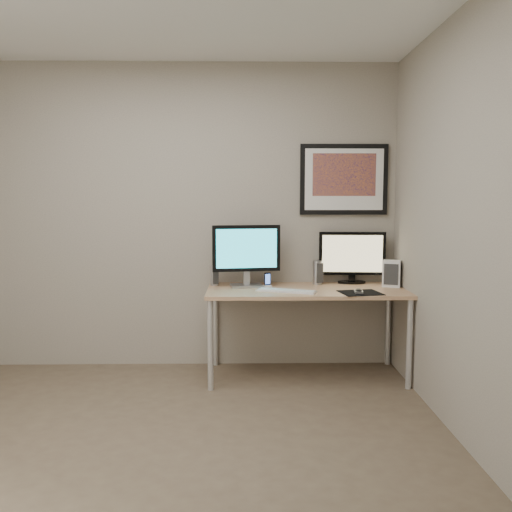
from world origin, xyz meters
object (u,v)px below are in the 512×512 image
object	(u,v)px
phone_dock	(267,280)
keyboard	(286,291)
speaker_right	(317,273)
framed_art	(344,179)
monitor_tv	(352,256)
speaker_left	(214,275)
fan_unit	(392,274)
desk	(306,297)
monitor_large	(246,253)

from	to	relation	value
phone_dock	keyboard	bearing A→B (deg)	-83.15
speaker_right	framed_art	bearing A→B (deg)	1.50
phone_dock	keyboard	xyz separation A→B (m)	(0.14, -0.24, -0.05)
monitor_tv	speaker_left	bearing A→B (deg)	-172.27
monitor_tv	speaker_left	xyz separation A→B (m)	(-1.18, -0.09, -0.15)
speaker_right	fan_unit	world-z (taller)	fan_unit
keyboard	fan_unit	distance (m)	0.92
desk	speaker_right	xyz separation A→B (m)	(0.12, 0.23, 0.17)
keyboard	phone_dock	bearing A→B (deg)	142.13
keyboard	fan_unit	world-z (taller)	fan_unit
monitor_large	monitor_tv	xyz separation A→B (m)	(0.91, 0.17, -0.05)
phone_dock	monitor_large	bearing A→B (deg)	154.82
framed_art	keyboard	world-z (taller)	framed_art
monitor_tv	framed_art	bearing A→B (deg)	144.41
phone_dock	fan_unit	size ratio (longest dim) A/B	0.54
monitor_tv	speaker_left	world-z (taller)	monitor_tv
desk	fan_unit	xyz separation A→B (m)	(0.72, 0.09, 0.18)
keyboard	framed_art	bearing A→B (deg)	63.70
desk	framed_art	xyz separation A→B (m)	(0.35, 0.33, 0.96)
fan_unit	speaker_left	bearing A→B (deg)	-163.34
monitor_large	speaker_right	distance (m)	0.64
speaker_right	speaker_left	bearing A→B (deg)	160.58
framed_art	monitor_large	distance (m)	1.06
desk	monitor_large	world-z (taller)	monitor_large
framed_art	monitor_tv	bearing A→B (deg)	-39.06
monitor_large	fan_unit	xyz separation A→B (m)	(1.20, -0.01, -0.17)
speaker_left	fan_unit	distance (m)	1.48
monitor_tv	speaker_left	distance (m)	1.19
monitor_large	keyboard	distance (m)	0.48
desk	speaker_left	world-z (taller)	speaker_left
framed_art	speaker_right	xyz separation A→B (m)	(-0.23, -0.10, -0.79)
desk	keyboard	xyz separation A→B (m)	(-0.17, -0.14, 0.07)
framed_art	keyboard	xyz separation A→B (m)	(-0.52, -0.47, -0.88)
phone_dock	speaker_right	bearing A→B (deg)	-6.86
speaker_left	fan_unit	size ratio (longest dim) A/B	0.76
framed_art	monitor_tv	world-z (taller)	framed_art
desk	framed_art	world-z (taller)	framed_art
monitor_large	monitor_tv	bearing A→B (deg)	2.26
phone_dock	framed_art	bearing A→B (deg)	-4.35
desk	keyboard	bearing A→B (deg)	-140.82
phone_dock	keyboard	world-z (taller)	phone_dock
speaker_left	fan_unit	xyz separation A→B (m)	(1.47, -0.09, 0.03)
framed_art	monitor_tv	distance (m)	0.66
monitor_tv	monitor_large	bearing A→B (deg)	-165.97
desk	monitor_tv	world-z (taller)	monitor_tv
monitor_large	phone_dock	world-z (taller)	monitor_large
desk	speaker_left	bearing A→B (deg)	166.23
desk	monitor_large	bearing A→B (deg)	167.92
monitor_tv	phone_dock	xyz separation A→B (m)	(-0.73, -0.17, -0.18)
monitor_large	monitor_tv	world-z (taller)	monitor_large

